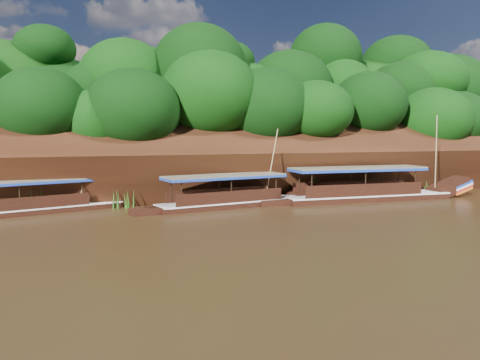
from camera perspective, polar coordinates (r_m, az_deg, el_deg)
The scene contains 6 objects.
ground at distance 26.74m, azimuth 3.02°, elevation -5.60°, with size 160.00×160.00×0.00m, color black.
riverbank at distance 48.13m, azimuth -7.37°, elevation 1.64°, with size 120.00×30.06×19.40m.
boat_0 at distance 38.48m, azimuth 16.30°, elevation -1.47°, with size 16.37×3.11×7.17m.
boat_1 at distance 33.91m, azimuth 0.28°, elevation -2.30°, with size 13.57×4.14×6.01m.
boat_2 at distance 33.73m, azimuth -23.05°, elevation -2.83°, with size 14.14×5.76×5.90m.
reeds at distance 34.78m, azimuth -6.31°, elevation -1.56°, with size 49.79×2.30×2.22m.
Camera 1 is at (-10.04, -24.23, 5.22)m, focal length 35.00 mm.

